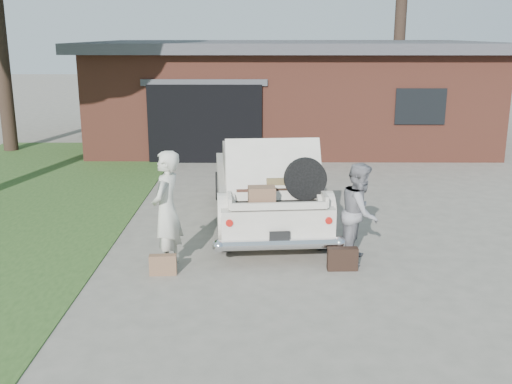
{
  "coord_description": "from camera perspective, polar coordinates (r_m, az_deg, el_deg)",
  "views": [
    {
      "loc": [
        0.08,
        -8.71,
        3.59
      ],
      "look_at": [
        0.0,
        0.6,
        1.1
      ],
      "focal_mm": 42.0,
      "sensor_mm": 36.0,
      "label": 1
    }
  ],
  "objects": [
    {
      "name": "sedan",
      "position": [
        11.55,
        0.89,
        0.58
      ],
      "size": [
        2.3,
        5.03,
        1.87
      ],
      "rotation": [
        0.0,
        0.0,
        0.09
      ],
      "color": "silver",
      "rests_on": "ground"
    },
    {
      "name": "suitcase_left",
      "position": [
        9.3,
        -8.85,
        -6.87
      ],
      "size": [
        0.42,
        0.16,
        0.32
      ],
      "primitive_type": "cube",
      "rotation": [
        0.0,
        0.0,
        0.07
      ],
      "color": "brown",
      "rests_on": "ground"
    },
    {
      "name": "woman_right",
      "position": [
        9.7,
        9.87,
        -1.93
      ],
      "size": [
        0.82,
        0.93,
        1.61
      ],
      "primitive_type": "imported",
      "rotation": [
        0.0,
        0.0,
        1.26
      ],
      "color": "gray",
      "rests_on": "ground"
    },
    {
      "name": "ground",
      "position": [
        9.42,
        -0.03,
        -7.43
      ],
      "size": [
        90.0,
        90.0,
        0.0
      ],
      "primitive_type": "plane",
      "color": "gray",
      "rests_on": "ground"
    },
    {
      "name": "woman_left",
      "position": [
        9.34,
        -8.51,
        -1.73
      ],
      "size": [
        0.57,
        0.76,
        1.86
      ],
      "primitive_type": "imported",
      "rotation": [
        0.0,
        0.0,
        -1.77
      ],
      "color": "beige",
      "rests_on": "ground"
    },
    {
      "name": "suitcase_right",
      "position": [
        9.45,
        8.24,
        -6.33
      ],
      "size": [
        0.48,
        0.17,
        0.36
      ],
      "primitive_type": "cube",
      "rotation": [
        0.0,
        0.0,
        0.04
      ],
      "color": "black",
      "rests_on": "ground"
    },
    {
      "name": "house",
      "position": [
        20.29,
        3.09,
        9.52
      ],
      "size": [
        12.8,
        7.8,
        3.3
      ],
      "color": "brown",
      "rests_on": "ground"
    }
  ]
}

